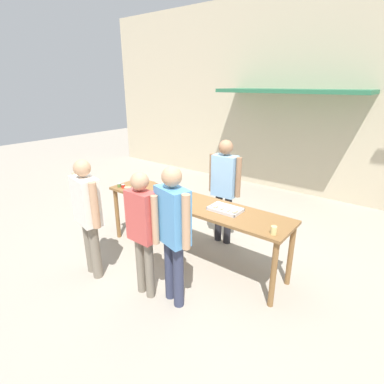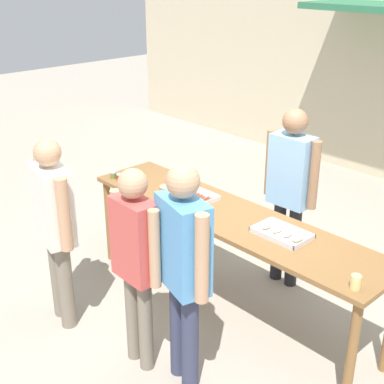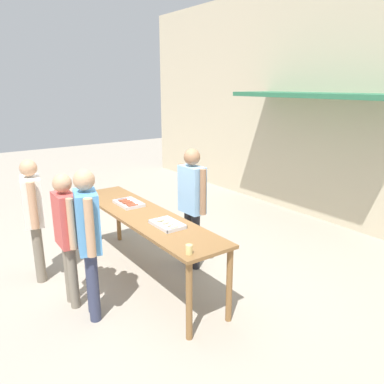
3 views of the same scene
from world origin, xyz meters
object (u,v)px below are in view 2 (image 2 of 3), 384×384
Objects in this scene: person_server_behind_table at (290,182)px; food_tray_sausages at (192,196)px; condiment_jar_mustard at (113,175)px; person_customer_with_cup at (183,260)px; beer_cup at (356,282)px; food_tray_buns at (282,233)px; person_customer_holding_hotdog at (55,219)px; condiment_jar_ketchup at (119,177)px; person_customer_waiting_in_line at (136,253)px.

food_tray_sausages is at bearing -132.07° from person_server_behind_table.
person_customer_with_cup is at bearing -21.06° from condiment_jar_mustard.
food_tray_buns is at bearing 162.93° from beer_cup.
person_customer_with_cup reaches higher than person_customer_holding_hotdog.
food_tray_buns is 1.84m from condiment_jar_ketchup.
person_customer_with_cup reaches higher than condiment_jar_mustard.
person_customer_holding_hotdog is at bearing 10.98° from person_customer_waiting_in_line.
person_customer_with_cup is (1.27, 0.26, 0.05)m from person_customer_holding_hotdog.
beer_cup is (1.82, -0.24, 0.04)m from food_tray_sausages.
food_tray_sausages is 0.92m from condiment_jar_mustard.
person_customer_with_cup is 0.40m from person_customer_waiting_in_line.
beer_cup is at bearing -39.38° from person_server_behind_table.
person_customer_waiting_in_line is (-0.50, -1.06, 0.03)m from food_tray_buns.
person_customer_holding_hotdog reaches higher than person_customer_waiting_in_line.
beer_cup is at bearing -144.52° from person_customer_holding_hotdog.
condiment_jar_ketchup is 2.62m from beer_cup.
person_customer_waiting_in_line is at bearing 32.35° from person_customer_with_cup.
person_customer_holding_hotdog is 1.02× the size of person_customer_waiting_in_line.
person_customer_with_cup is at bearing -22.33° from condiment_jar_ketchup.
person_customer_holding_hotdog reaches higher than beer_cup.
food_tray_buns is at bearing 7.42° from condiment_jar_ketchup.
condiment_jar_ketchup is at bearing 179.87° from beer_cup.
condiment_jar_ketchup is at bearing -148.20° from person_server_behind_table.
food_tray_sausages is 0.28× the size of person_customer_waiting_in_line.
condiment_jar_mustard is 1.92m from person_customer_with_cup.
condiment_jar_mustard is at bearing -179.90° from beer_cup.
food_tray_sausages is 1.03m from food_tray_buns.
person_customer_waiting_in_line is (-0.04, -1.75, -0.07)m from person_server_behind_table.
person_customer_holding_hotdog reaches higher than food_tray_sausages.
beer_cup is 0.06× the size of person_customer_holding_hotdog.
condiment_jar_mustard is (-0.88, -0.25, 0.02)m from food_tray_sausages.
person_customer_holding_hotdog is (-0.93, -1.90, -0.07)m from person_server_behind_table.
person_server_behind_table is (1.46, 0.94, 0.09)m from condiment_jar_mustard.
person_customer_holding_hotdog is at bearing -65.50° from condiment_jar_ketchup.
person_server_behind_table is 1.67m from person_customer_with_cup.
condiment_jar_ketchup is 0.04× the size of person_customer_holding_hotdog.
person_customer_waiting_in_line is (0.89, 0.15, -0.00)m from person_customer_holding_hotdog.
person_customer_waiting_in_line is at bearing -158.94° from person_customer_holding_hotdog.
person_customer_waiting_in_line is (1.33, -0.82, 0.02)m from condiment_jar_ketchup.
food_tray_sausages is 1.31m from person_customer_with_cup.
condiment_jar_ketchup is 1.06m from person_customer_holding_hotdog.
person_customer_holding_hotdog is at bearing -139.02° from food_tray_buns.
condiment_jar_mustard is at bearing -149.52° from person_server_behind_table.
condiment_jar_ketchup is 0.04× the size of person_customer_with_cup.
person_server_behind_table is (0.58, 0.70, 0.11)m from food_tray_sausages.
person_server_behind_table reaches higher than condiment_jar_ketchup.
food_tray_buns is at bearing -127.32° from person_customer_holding_hotdog.
condiment_jar_ketchup is 1.66m from person_server_behind_table.
person_customer_with_cup is at bearing -80.76° from person_server_behind_table.
food_tray_sausages is 0.27× the size of person_customer_holding_hotdog.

